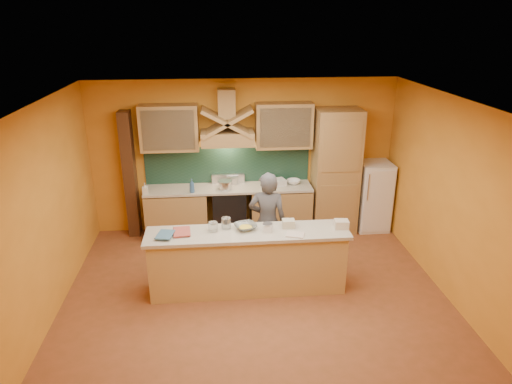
{
  "coord_description": "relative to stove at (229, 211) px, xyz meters",
  "views": [
    {
      "loc": [
        -0.52,
        -5.51,
        3.81
      ],
      "look_at": [
        0.07,
        0.9,
        1.31
      ],
      "focal_mm": 32.0,
      "sensor_mm": 36.0,
      "label": 1
    }
  ],
  "objects": [
    {
      "name": "counter_top",
      "position": [
        -0.0,
        0.0,
        0.45
      ],
      "size": [
        3.0,
        0.62,
        0.04
      ],
      "primitive_type": "cube",
      "color": "#B8AE9C",
      "rests_on": "base_cabinet_left"
    },
    {
      "name": "ceiling",
      "position": [
        0.3,
        -2.2,
        2.35
      ],
      "size": [
        5.5,
        5.0,
        0.01
      ],
      "primitive_type": "cube",
      "color": "white",
      "rests_on": "wall_back"
    },
    {
      "name": "pantry_column",
      "position": [
        1.95,
        0.0,
        0.7
      ],
      "size": [
        0.8,
        0.6,
        2.3
      ],
      "primitive_type": "cube",
      "color": "#AC854E",
      "rests_on": "floor"
    },
    {
      "name": "kitchen_scale",
      "position": [
        0.49,
        -1.9,
        0.55
      ],
      "size": [
        0.15,
        0.15,
        0.1
      ],
      "primitive_type": "cube",
      "rotation": [
        0.0,
        0.0,
        -0.23
      ],
      "color": "white",
      "rests_on": "island_top"
    },
    {
      "name": "base_cabinet_left",
      "position": [
        -0.95,
        0.0,
        -0.02
      ],
      "size": [
        1.1,
        0.6,
        0.86
      ],
      "primitive_type": "cube",
      "color": "#AC854E",
      "rests_on": "floor"
    },
    {
      "name": "book_upper",
      "position": [
        -1.06,
        -1.93,
        0.53
      ],
      "size": [
        0.27,
        0.33,
        0.02
      ],
      "primitive_type": "imported",
      "rotation": [
        0.0,
        0.0,
        -0.2
      ],
      "color": "#3D6786",
      "rests_on": "island_top"
    },
    {
      "name": "grocery_bag_a",
      "position": [
        0.8,
        -1.8,
        0.55
      ],
      "size": [
        0.18,
        0.15,
        0.11
      ],
      "primitive_type": "cube",
      "rotation": [
        0.0,
        0.0,
        -0.05
      ],
      "color": "beige",
      "rests_on": "island_top"
    },
    {
      "name": "wall_left",
      "position": [
        -2.45,
        -2.2,
        0.95
      ],
      "size": [
        0.02,
        5.0,
        2.8
      ],
      "primitive_type": "cube",
      "color": "orange",
      "rests_on": "floor"
    },
    {
      "name": "base_cabinet_right",
      "position": [
        0.95,
        0.0,
        -0.02
      ],
      "size": [
        1.1,
        0.6,
        0.86
      ],
      "primitive_type": "cube",
      "color": "#AC854E",
      "rests_on": "floor"
    },
    {
      "name": "range_hood",
      "position": [
        0.0,
        0.05,
        1.37
      ],
      "size": [
        0.92,
        0.5,
        0.24
      ],
      "primitive_type": "cube",
      "color": "#AC854E",
      "rests_on": "wall_back"
    },
    {
      "name": "trim_column_left",
      "position": [
        -1.75,
        0.15,
        0.7
      ],
      "size": [
        0.2,
        0.3,
        2.3
      ],
      "primitive_type": "cube",
      "color": "#472816",
      "rests_on": "floor"
    },
    {
      "name": "jar_small",
      "position": [
        -0.29,
        -1.83,
        0.56
      ],
      "size": [
        0.15,
        0.15,
        0.13
      ],
      "primitive_type": "cylinder",
      "rotation": [
        0.0,
        0.0,
        -0.16
      ],
      "color": "white",
      "rests_on": "island_top"
    },
    {
      "name": "soap_bottle_a",
      "position": [
        -1.45,
        -0.21,
        0.57
      ],
      "size": [
        0.09,
        0.09,
        0.2
      ],
      "primitive_type": "imported",
      "rotation": [
        0.0,
        0.0,
        0.01
      ],
      "color": "silver",
      "rests_on": "counter_top"
    },
    {
      "name": "book_lower",
      "position": [
        -0.85,
        -1.86,
        0.51
      ],
      "size": [
        0.27,
        0.34,
        0.03
      ],
      "primitive_type": "imported",
      "rotation": [
        0.0,
        0.0,
        0.09
      ],
      "color": "#AC473D",
      "rests_on": "island_top"
    },
    {
      "name": "wall_right",
      "position": [
        3.05,
        -2.2,
        0.95
      ],
      "size": [
        0.02,
        5.0,
        2.8
      ],
      "primitive_type": "cube",
      "color": "orange",
      "rests_on": "floor"
    },
    {
      "name": "soap_bottle_b",
      "position": [
        -0.65,
        -0.2,
        0.59
      ],
      "size": [
        0.1,
        0.1,
        0.24
      ],
      "primitive_type": "imported",
      "rotation": [
        0.0,
        0.0,
        0.03
      ],
      "color": "#355D93",
      "rests_on": "counter_top"
    },
    {
      "name": "dish_rack",
      "position": [
        0.89,
        0.03,
        0.52
      ],
      "size": [
        0.35,
        0.3,
        0.11
      ],
      "primitive_type": "cube",
      "rotation": [
        0.0,
        0.0,
        0.28
      ],
      "color": "silver",
      "rests_on": "counter_top"
    },
    {
      "name": "upper_cabinet_left",
      "position": [
        -1.0,
        0.12,
        1.55
      ],
      "size": [
        1.0,
        0.35,
        0.8
      ],
      "primitive_type": "cube",
      "color": "#AC854E",
      "rests_on": "wall_back"
    },
    {
      "name": "island_top",
      "position": [
        0.2,
        -1.9,
        0.47
      ],
      "size": [
        2.9,
        0.62,
        0.05
      ],
      "primitive_type": "cube",
      "color": "#B8AE9C",
      "rests_on": "island_body"
    },
    {
      "name": "upper_cabinet_right",
      "position": [
        1.0,
        0.12,
        1.55
      ],
      "size": [
        1.0,
        0.35,
        0.8
      ],
      "primitive_type": "cube",
      "color": "#AC854E",
      "rests_on": "wall_back"
    },
    {
      "name": "island_body",
      "position": [
        0.2,
        -1.9,
        -0.01
      ],
      "size": [
        2.8,
        0.55,
        0.88
      ],
      "primitive_type": "cube",
      "color": "tan",
      "rests_on": "floor"
    },
    {
      "name": "person",
      "position": [
        0.55,
        -1.31,
        0.36
      ],
      "size": [
        0.66,
        0.5,
        1.62
      ],
      "primitive_type": "imported",
      "rotation": [
        0.0,
        0.0,
        2.94
      ],
      "color": "#4C4C51",
      "rests_on": "floor"
    },
    {
      "name": "backsplash",
      "position": [
        -0.0,
        0.28,
        0.8
      ],
      "size": [
        3.0,
        0.03,
        0.7
      ],
      "primitive_type": "cube",
      "color": "#173429",
      "rests_on": "wall_back"
    },
    {
      "name": "cloth",
      "position": [
        0.85,
        -2.07,
        0.5
      ],
      "size": [
        0.29,
        0.25,
        0.02
      ],
      "primitive_type": "cube",
      "rotation": [
        0.0,
        0.0,
        -0.32
      ],
      "color": "beige",
      "rests_on": "island_top"
    },
    {
      "name": "wall_front",
      "position": [
        0.3,
        -4.7,
        0.95
      ],
      "size": [
        5.5,
        0.02,
        2.8
      ],
      "primitive_type": "cube",
      "color": "orange",
      "rests_on": "floor"
    },
    {
      "name": "pot_large",
      "position": [
        -0.07,
        -0.11,
        0.53
      ],
      "size": [
        0.25,
        0.25,
        0.17
      ],
      "primitive_type": "cylinder",
      "rotation": [
        0.0,
        0.0,
        -0.15
      ],
      "color": "silver",
      "rests_on": "stove"
    },
    {
      "name": "floor",
      "position": [
        0.3,
        -2.2,
        -0.45
      ],
      "size": [
        5.5,
        5.0,
        0.01
      ],
      "primitive_type": "cube",
      "color": "brown",
      "rests_on": "ground"
    },
    {
      "name": "mixing_bowl",
      "position": [
        0.18,
        -1.81,
        0.53
      ],
      "size": [
        0.4,
        0.4,
        0.08
      ],
      "primitive_type": "imported",
      "rotation": [
        0.0,
        0.0,
        0.33
      ],
      "color": "white",
      "rests_on": "island_top"
    },
    {
      "name": "jar_large",
      "position": [
        -0.1,
        -1.76,
        0.58
      ],
      "size": [
        0.17,
        0.17,
        0.16
      ],
      "primitive_type": "cylinder",
      "rotation": [
        0.0,
        0.0,
        0.33
      ],
      "color": "silver",
      "rests_on": "island_top"
    },
    {
      "name": "wall_back",
      "position": [
        0.3,
        0.3,
        0.95
      ],
      "size": [
        5.5,
        0.02,
        2.8
      ],
      "primitive_type": "cube",
      "color": "orange",
      "rests_on": "floor"
    },
    {
      "name": "pot_small",
      "position": [
        0.08,
        0.17,
        0.52
      ],
      "size": [
        0.23,
        0.23,
        0.15
      ],
      "primitive_type": "cylinder",
      "rotation": [
        0.0,
        0.0,
        0.2
      ],
      "color": "silver",
      "rests_on": "stove"
    },
    {
      "name": "stove",
      "position": [
        0.0,
        0.0,
        0.0
      ],
      "size": [
        0.6,
        0.58,
        0.9
      ],
      "primitive_type": "cube",
      "color": "black",
      "rests_on": "floor"
    },
    {
      "name": "bowl_back",
      "position": [
        1.19,
        0.06,
        0.51
      ],
      "size": [
        0.29,
        0.29,
        0.08
      ],
      "primitive_type": "imported",
      "rotation": [
        0.0,
        0.0,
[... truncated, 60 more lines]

